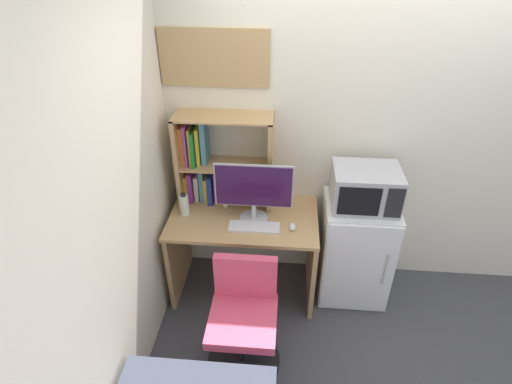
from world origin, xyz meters
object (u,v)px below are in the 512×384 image
at_px(keyboard, 254,227).
at_px(computer_mouse, 292,227).
at_px(microwave, 365,188).
at_px(monitor, 254,190).
at_px(mini_fridge, 355,249).
at_px(water_bottle, 184,205).
at_px(desk_chair, 244,323).
at_px(hutch_bookshelf, 212,163).
at_px(wall_corkboard, 214,58).

bearing_deg(keyboard, computer_mouse, 3.57).
bearing_deg(keyboard, microwave, 14.62).
relative_size(monitor, mini_fridge, 0.65).
bearing_deg(water_bottle, desk_chair, -51.74).
height_order(hutch_bookshelf, computer_mouse, hutch_bookshelf).
distance_m(computer_mouse, wall_corkboard, 1.34).
bearing_deg(wall_corkboard, monitor, -49.31).
height_order(keyboard, microwave, microwave).
relative_size(hutch_bookshelf, monitor, 1.28).
bearing_deg(hutch_bookshelf, mini_fridge, -7.50).
bearing_deg(hutch_bookshelf, wall_corkboard, 70.32).
bearing_deg(mini_fridge, keyboard, -165.58).
bearing_deg(water_bottle, computer_mouse, -7.96).
relative_size(hutch_bookshelf, mini_fridge, 0.83).
xyz_separation_m(hutch_bookshelf, desk_chair, (0.34, -0.90, -0.75)).
xyz_separation_m(water_bottle, wall_corkboard, (0.23, 0.34, 1.03)).
distance_m(monitor, computer_mouse, 0.40).
xyz_separation_m(hutch_bookshelf, wall_corkboard, (0.04, 0.11, 0.78)).
bearing_deg(microwave, hutch_bookshelf, 172.64).
distance_m(hutch_bookshelf, monitor, 0.43).
bearing_deg(desk_chair, water_bottle, 128.26).
bearing_deg(computer_mouse, keyboard, -176.43).
bearing_deg(monitor, wall_corkboard, 130.69).
xyz_separation_m(mini_fridge, wall_corkboard, (-1.13, 0.27, 1.45)).
xyz_separation_m(hutch_bookshelf, keyboard, (0.36, -0.36, -0.33)).
distance_m(hutch_bookshelf, desk_chair, 1.22).
relative_size(computer_mouse, microwave, 0.17).
distance_m(keyboard, mini_fridge, 0.90).
relative_size(hutch_bookshelf, microwave, 1.52).
bearing_deg(desk_chair, microwave, 41.93).
bearing_deg(computer_mouse, desk_chair, -119.11).
bearing_deg(water_bottle, keyboard, -13.70).
height_order(water_bottle, mini_fridge, water_bottle).
distance_m(monitor, water_bottle, 0.57).
xyz_separation_m(microwave, desk_chair, (-0.83, -0.75, -0.68)).
xyz_separation_m(computer_mouse, desk_chair, (-0.31, -0.56, -0.43)).
bearing_deg(computer_mouse, mini_fridge, 19.95).
xyz_separation_m(microwave, wall_corkboard, (-1.13, 0.26, 0.85)).
xyz_separation_m(keyboard, desk_chair, (-0.02, -0.54, -0.42)).
bearing_deg(microwave, wall_corkboard, 166.89).
relative_size(keyboard, microwave, 0.78).
distance_m(hutch_bookshelf, computer_mouse, 0.80).
height_order(computer_mouse, microwave, microwave).
height_order(mini_fridge, wall_corkboard, wall_corkboard).
xyz_separation_m(monitor, keyboard, (0.01, -0.12, -0.26)).
relative_size(mini_fridge, microwave, 1.83).
bearing_deg(hutch_bookshelf, water_bottle, -130.49).
height_order(hutch_bookshelf, desk_chair, hutch_bookshelf).
distance_m(microwave, desk_chair, 1.31).
distance_m(hutch_bookshelf, mini_fridge, 1.36).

